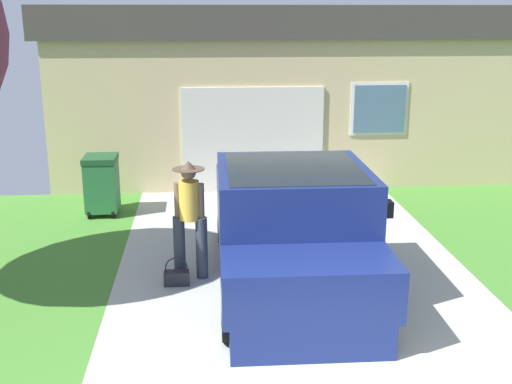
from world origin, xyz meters
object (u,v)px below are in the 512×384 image
Objects in this scene: person_with_hat at (190,216)px; pickup_truck at (291,231)px; handbag at (177,277)px; wheeled_trash_bin at (102,183)px; house_with_garage at (283,85)px.

pickup_truck is at bearing -2.17° from person_with_hat.
wheeled_trash_bin reaches higher than handbag.
wheeled_trash_bin is (-3.96, -4.21, -1.33)m from house_with_garage.
pickup_truck reaches higher than wheeled_trash_bin.
handbag is 0.04× the size of house_with_garage.
house_with_garage is (2.26, 7.35, 1.02)m from person_with_hat.
handbag is at bearing -107.87° from house_with_garage.
person_with_hat is at bearing -107.05° from house_with_garage.
handbag is (-1.60, 0.08, -0.66)m from pickup_truck.
person_with_hat is at bearing -12.93° from pickup_truck.
house_with_garage reaches higher than person_with_hat.
house_with_garage is at bearing 72.13° from handbag.
house_with_garage is at bearing -95.50° from pickup_truck.
person_with_hat reaches higher than wheeled_trash_bin.
pickup_truck is 4.72× the size of wheeled_trash_bin.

